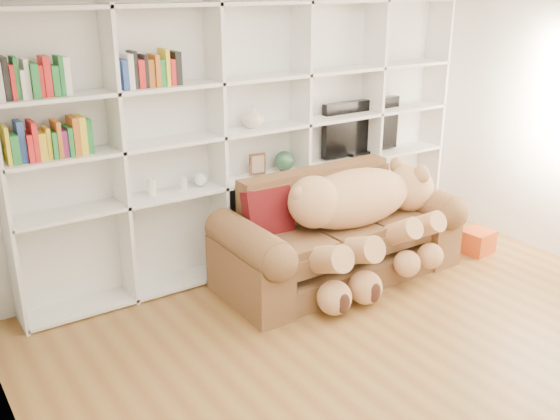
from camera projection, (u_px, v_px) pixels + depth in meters
floor at (442, 379)px, 4.23m from camera, size 5.00×5.00×0.00m
wall_left at (32, 302)px, 2.46m from camera, size 0.02×5.00×2.70m
wall_back at (249, 119)px, 5.71m from camera, size 5.00×0.02×2.70m
bookshelf at (233, 130)px, 5.49m from camera, size 4.43×0.35×2.40m
sofa at (336, 239)px, 5.62m from camera, size 2.22×0.96×0.93m
teddy_bear at (362, 211)px, 5.44m from camera, size 1.71×0.93×0.99m
throw_pillow at (268, 213)px, 5.30m from camera, size 0.43×0.25×0.44m
gift_box at (477, 241)px, 6.18m from camera, size 0.31×0.29×0.23m
tv at (361, 128)px, 6.32m from camera, size 0.95×0.18×0.56m
picture_frame at (257, 164)px, 5.67m from camera, size 0.16×0.05×0.20m
green_vase at (284, 161)px, 5.83m from camera, size 0.19×0.19×0.19m
figurine_tall at (151, 187)px, 5.15m from camera, size 0.09×0.09×0.15m
figurine_short at (183, 184)px, 5.31m from camera, size 0.07×0.07×0.10m
snow_globe at (200, 179)px, 5.39m from camera, size 0.12×0.12×0.12m
shelf_vase at (253, 116)px, 5.50m from camera, size 0.25×0.25×0.20m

